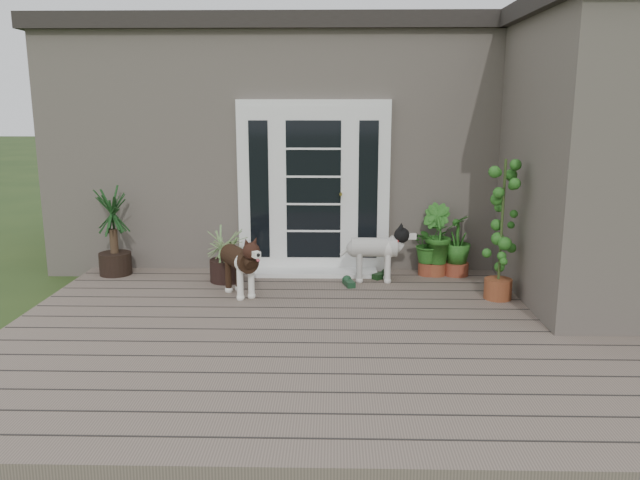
{
  "coord_description": "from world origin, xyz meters",
  "views": [
    {
      "loc": [
        0.06,
        -5.2,
        2.2
      ],
      "look_at": [
        -0.1,
        1.75,
        0.7
      ],
      "focal_mm": 35.13,
      "sensor_mm": 36.0,
      "label": 1
    }
  ],
  "objects": [
    {
      "name": "house_main",
      "position": [
        0.0,
        4.65,
        1.55
      ],
      "size": [
        7.4,
        4.0,
        3.1
      ],
      "primitive_type": "cube",
      "color": "#665E54",
      "rests_on": "ground"
    },
    {
      "name": "herb_c",
      "position": [
        1.59,
        2.4,
        0.43
      ],
      "size": [
        0.53,
        0.53,
        0.62
      ],
      "primitive_type": "imported",
      "rotation": [
        0.0,
        0.0,
        4.3
      ],
      "color": "#215618",
      "rests_on": "deck"
    },
    {
      "name": "white_dog",
      "position": [
        0.54,
        2.09,
        0.43
      ],
      "size": [
        0.74,
        0.32,
        0.61
      ],
      "primitive_type": null,
      "rotation": [
        0.0,
        0.0,
        -1.58
      ],
      "color": "white",
      "rests_on": "deck"
    },
    {
      "name": "door_unit",
      "position": [
        -0.2,
        2.6,
        1.19
      ],
      "size": [
        1.9,
        0.14,
        2.15
      ],
      "primitive_type": "cube",
      "color": "white",
      "rests_on": "deck"
    },
    {
      "name": "roof_wing",
      "position": [
        2.9,
        1.5,
        3.2
      ],
      "size": [
        1.8,
        2.6,
        0.2
      ],
      "primitive_type": "cube",
      "color": "#2D2826",
      "rests_on": "house_wing"
    },
    {
      "name": "sapling",
      "position": [
        1.86,
        1.43,
        0.91
      ],
      "size": [
        0.61,
        0.61,
        1.59
      ],
      "primitive_type": null,
      "rotation": [
        0.0,
        0.0,
        -0.39
      ],
      "color": "#21641C",
      "rests_on": "deck"
    },
    {
      "name": "clog_left",
      "position": [
        0.24,
        1.89,
        0.16
      ],
      "size": [
        0.2,
        0.31,
        0.08
      ],
      "primitive_type": null,
      "rotation": [
        0.0,
        0.0,
        0.26
      ],
      "color": "#15361E",
      "rests_on": "deck"
    },
    {
      "name": "yucca",
      "position": [
        -2.68,
        2.34,
        0.66
      ],
      "size": [
        0.85,
        0.85,
        1.09
      ],
      "primitive_type": null,
      "rotation": [
        0.0,
        0.0,
        0.14
      ],
      "color": "black",
      "rests_on": "deck"
    },
    {
      "name": "deck",
      "position": [
        0.0,
        0.4,
        0.06
      ],
      "size": [
        6.2,
        4.6,
        0.12
      ],
      "primitive_type": "cube",
      "color": "#6B5B4C",
      "rests_on": "ground"
    },
    {
      "name": "roof_main",
      "position": [
        0.0,
        4.65,
        3.2
      ],
      "size": [
        7.6,
        4.2,
        0.2
      ],
      "primitive_type": "cube",
      "color": "#2D2826",
      "rests_on": "house_main"
    },
    {
      "name": "herb_b",
      "position": [
        1.32,
        2.4,
        0.45
      ],
      "size": [
        0.61,
        0.61,
        0.67
      ],
      "primitive_type": "imported",
      "rotation": [
        0.0,
        0.0,
        2.12
      ],
      "color": "#275F1B",
      "rests_on": "deck"
    },
    {
      "name": "spider_plant",
      "position": [
        -1.23,
        2.06,
        0.48
      ],
      "size": [
        0.86,
        0.86,
        0.71
      ],
      "primitive_type": null,
      "rotation": [
        0.0,
        0.0,
        0.34
      ],
      "color": "#7D9B5F",
      "rests_on": "deck"
    },
    {
      "name": "clog_right",
      "position": [
        0.64,
        2.23,
        0.16
      ],
      "size": [
        0.29,
        0.29,
        0.08
      ],
      "primitive_type": null,
      "rotation": [
        0.0,
        0.0,
        -0.77
      ],
      "color": "black",
      "rests_on": "deck"
    },
    {
      "name": "brindle_dog",
      "position": [
        -0.99,
        1.49,
        0.43
      ],
      "size": [
        0.66,
        0.79,
        0.62
      ],
      "primitive_type": null,
      "rotation": [
        0.0,
        0.0,
        3.71
      ],
      "color": "#331F12",
      "rests_on": "deck"
    },
    {
      "name": "door_step",
      "position": [
        -0.2,
        2.4,
        0.14
      ],
      "size": [
        1.6,
        0.4,
        0.05
      ],
      "primitive_type": "cube",
      "color": "white",
      "rests_on": "deck"
    },
    {
      "name": "herb_a",
      "position": [
        1.23,
        2.4,
        0.41
      ],
      "size": [
        0.57,
        0.57,
        0.57
      ],
      "primitive_type": "imported",
      "rotation": [
        0.0,
        0.0,
        0.31
      ],
      "color": "#255518",
      "rests_on": "deck"
    },
    {
      "name": "house_wing",
      "position": [
        2.9,
        1.5,
        1.55
      ],
      "size": [
        1.6,
        2.4,
        3.1
      ],
      "primitive_type": "cube",
      "color": "#665E54",
      "rests_on": "ground"
    }
  ]
}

